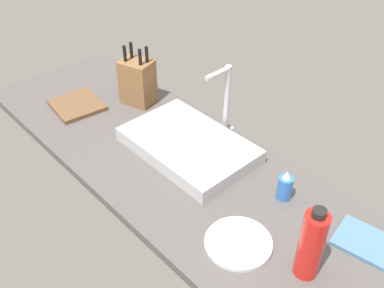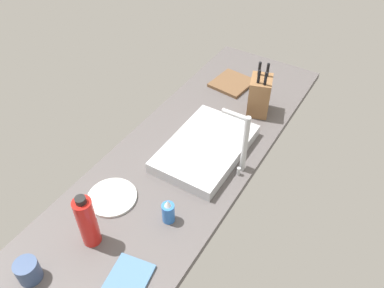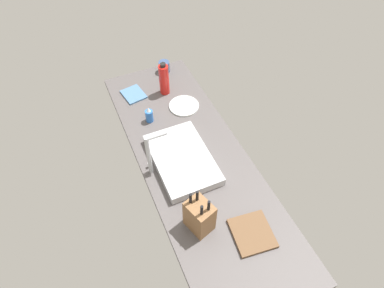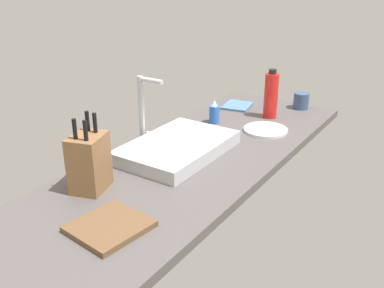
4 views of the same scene
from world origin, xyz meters
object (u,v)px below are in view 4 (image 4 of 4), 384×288
at_px(cutting_board, 110,226).
at_px(soap_bottle, 214,113).
at_px(sink_basin, 177,148).
at_px(coffee_mug, 301,101).
at_px(knife_block, 89,162).
at_px(water_bottle, 271,95).
at_px(faucet, 144,106).
at_px(dish_towel, 237,106).
at_px(dinner_plate, 266,130).

xyz_separation_m(cutting_board, soap_bottle, (0.96, 0.21, 0.04)).
height_order(sink_basin, cutting_board, sink_basin).
bearing_deg(coffee_mug, knife_block, 167.37).
bearing_deg(coffee_mug, water_bottle, 160.46).
relative_size(sink_basin, faucet, 1.66).
distance_m(cutting_board, soap_bottle, 0.98).
xyz_separation_m(soap_bottle, dish_towel, (0.28, 0.02, -0.04)).
xyz_separation_m(dinner_plate, dish_towel, (0.25, 0.28, 0.00)).
bearing_deg(dish_towel, cutting_board, -169.20).
distance_m(knife_block, coffee_mug, 1.29).
bearing_deg(water_bottle, knife_block, 168.92).
bearing_deg(knife_block, cutting_board, -141.52).
bearing_deg(dinner_plate, cutting_board, 177.49).
bearing_deg(water_bottle, sink_basin, 168.64).
bearing_deg(knife_block, dinner_plate, -35.72).
xyz_separation_m(faucet, soap_bottle, (0.39, -0.11, -0.12)).
height_order(faucet, dinner_plate, faucet).
xyz_separation_m(cutting_board, water_bottle, (1.18, 0.02, 0.11)).
height_order(cutting_board, coffee_mug, coffee_mug).
xyz_separation_m(sink_basin, knife_block, (-0.40, 0.08, 0.07)).
relative_size(sink_basin, knife_block, 1.84).
bearing_deg(water_bottle, coffee_mug, -19.54).
height_order(knife_block, soap_bottle, knife_block).
height_order(sink_basin, coffee_mug, coffee_mug).
distance_m(dinner_plate, coffee_mug, 0.42).
relative_size(soap_bottle, dish_towel, 0.69).
height_order(faucet, cutting_board, faucet).
distance_m(knife_block, soap_bottle, 0.81).
height_order(dinner_plate, coffee_mug, coffee_mug).
relative_size(water_bottle, dish_towel, 1.47).
height_order(soap_bottle, dinner_plate, soap_bottle).
relative_size(knife_block, coffee_mug, 3.14).
xyz_separation_m(cutting_board, coffee_mug, (1.40, -0.06, 0.03)).
distance_m(sink_basin, soap_bottle, 0.41).
bearing_deg(faucet, soap_bottle, -16.34).
bearing_deg(sink_basin, cutting_board, -164.95).
bearing_deg(cutting_board, water_bottle, 1.11).
xyz_separation_m(sink_basin, water_bottle, (0.63, -0.13, 0.09)).
bearing_deg(cutting_board, dinner_plate, -2.51).
bearing_deg(faucet, knife_block, -166.24).
bearing_deg(coffee_mug, dish_towel, 119.05).
height_order(dinner_plate, dish_towel, same).
relative_size(water_bottle, coffee_mug, 2.89).
relative_size(knife_block, dinner_plate, 1.31).
relative_size(faucet, soap_bottle, 2.59).
relative_size(sink_basin, dinner_plate, 2.40).
distance_m(soap_bottle, dinner_plate, 0.26).
relative_size(cutting_board, dinner_plate, 1.03).
distance_m(sink_basin, water_bottle, 0.65).
bearing_deg(dinner_plate, sink_basin, 156.22).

